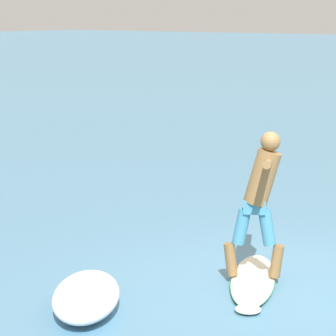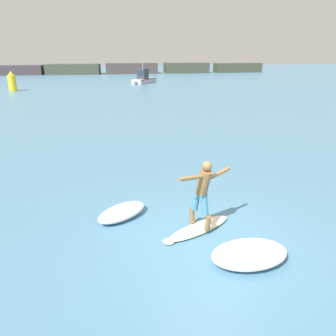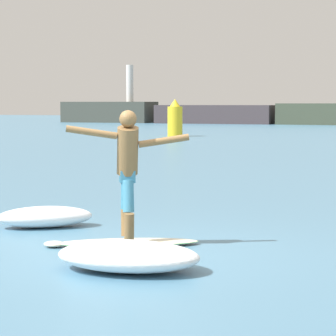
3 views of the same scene
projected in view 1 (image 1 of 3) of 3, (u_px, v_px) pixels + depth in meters
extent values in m
plane|color=teal|center=(290.00, 287.00, 9.32)|extent=(200.00, 200.00, 0.00)
ellipsoid|color=beige|center=(253.00, 279.00, 9.45)|extent=(1.94, 1.36, 0.09)
ellipsoid|color=beige|center=(248.00, 309.00, 8.50)|extent=(0.37, 0.38, 0.07)
ellipsoid|color=#339E56|center=(253.00, 279.00, 9.45)|extent=(1.96, 1.38, 0.04)
cone|color=black|center=(256.00, 267.00, 10.23)|extent=(0.07, 0.07, 0.14)
cone|color=black|center=(245.00, 270.00, 10.13)|extent=(0.07, 0.07, 0.14)
cone|color=black|center=(267.00, 271.00, 10.08)|extent=(0.07, 0.07, 0.14)
cylinder|color=brown|center=(277.00, 261.00, 9.37)|extent=(0.20, 0.22, 0.40)
cylinder|color=teal|center=(267.00, 227.00, 9.31)|extent=(0.24, 0.27, 0.44)
cylinder|color=brown|center=(231.00, 259.00, 9.44)|extent=(0.20, 0.22, 0.40)
cylinder|color=teal|center=(242.00, 227.00, 9.34)|extent=(0.24, 0.27, 0.44)
cube|color=teal|center=(255.00, 206.00, 9.28)|extent=(0.30, 0.32, 0.16)
cylinder|color=brown|center=(262.00, 177.00, 9.20)|extent=(0.46, 0.52, 0.69)
sphere|color=brown|center=(270.00, 141.00, 9.11)|extent=(0.23, 0.23, 0.23)
cylinder|color=brown|center=(268.00, 159.00, 9.63)|extent=(0.63, 0.41, 0.21)
cylinder|color=brown|center=(268.00, 164.00, 8.68)|extent=(0.63, 0.41, 0.20)
ellipsoid|color=white|center=(86.00, 296.00, 8.55)|extent=(1.61, 1.46, 0.32)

